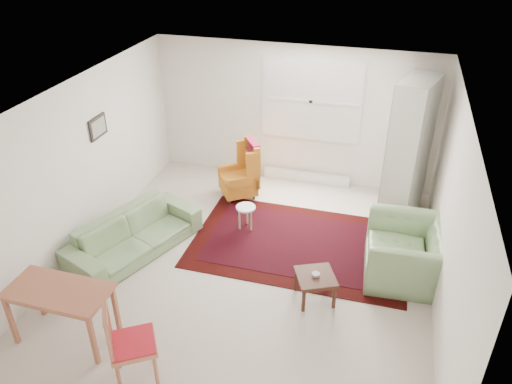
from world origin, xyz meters
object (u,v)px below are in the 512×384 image
(armchair, at_px, (406,248))
(cabinet, at_px, (409,150))
(stool, at_px, (246,217))
(desk, at_px, (64,314))
(wingback_chair, at_px, (238,170))
(desk_chair, at_px, (133,342))
(sofa, at_px, (133,228))
(coffee_table, at_px, (315,287))

(armchair, height_order, cabinet, cabinet)
(stool, bearing_deg, desk, -116.29)
(wingback_chair, xyz_separation_m, desk_chair, (0.13, -4.03, 0.02))
(stool, xyz_separation_m, desk, (-1.37, -2.78, 0.17))
(armchair, relative_size, wingback_chair, 1.16)
(cabinet, distance_m, desk_chair, 5.06)
(stool, relative_size, desk, 0.35)
(stool, bearing_deg, sofa, -143.85)
(armchair, xyz_separation_m, coffee_table, (-1.09, -0.82, -0.27))
(desk, bearing_deg, cabinet, 46.91)
(coffee_table, bearing_deg, desk_chair, -132.88)
(cabinet, xyz_separation_m, desk, (-3.71, -3.97, -0.77))
(wingback_chair, xyz_separation_m, cabinet, (2.77, 0.24, 0.63))
(sofa, relative_size, desk_chair, 1.92)
(sofa, distance_m, cabinet, 4.41)
(coffee_table, relative_size, stool, 1.16)
(sofa, height_order, desk_chair, desk_chair)
(stool, xyz_separation_m, cabinet, (2.34, 1.19, 0.94))
(cabinet, bearing_deg, desk, -116.20)
(sofa, bearing_deg, armchair, -60.23)
(stool, height_order, desk_chair, desk_chair)
(stool, height_order, desk, desk)
(desk_chair, bearing_deg, stool, -38.00)
(cabinet, bearing_deg, stool, -136.19)
(wingback_chair, bearing_deg, coffee_table, 2.84)
(armchair, xyz_separation_m, cabinet, (-0.09, 1.69, 0.68))
(armchair, bearing_deg, coffee_table, -57.14)
(armchair, bearing_deg, sofa, -86.08)
(coffee_table, xyz_separation_m, desk, (-2.71, -1.46, 0.18))
(armchair, bearing_deg, cabinet, 179.24)
(sofa, xyz_separation_m, desk, (0.03, -1.76, -0.04))
(stool, relative_size, desk_chair, 0.39)
(wingback_chair, distance_m, desk, 3.85)
(sofa, height_order, cabinet, cabinet)
(desk_chair, bearing_deg, coffee_table, -75.24)
(coffee_table, distance_m, desk, 3.08)
(sofa, height_order, armchair, armchair)
(wingback_chair, bearing_deg, stool, -10.72)
(wingback_chair, height_order, cabinet, cabinet)
(stool, bearing_deg, cabinet, 26.91)
(sofa, height_order, coffee_table, sofa)
(sofa, bearing_deg, cabinet, -37.42)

